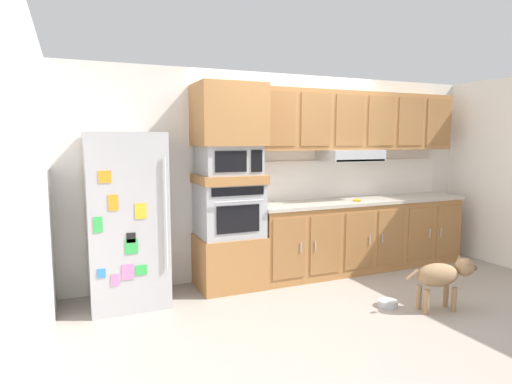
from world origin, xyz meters
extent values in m
plane|color=#9E9389|center=(0.00, 0.00, 0.00)|extent=(9.60, 9.60, 0.00)
cube|color=silver|center=(0.00, 1.11, 1.25)|extent=(6.20, 0.12, 2.50)
cube|color=silver|center=(-2.80, 0.00, 1.25)|extent=(0.12, 7.10, 2.50)
cube|color=#ADADB2|center=(-2.04, 0.68, 0.88)|extent=(0.76, 0.70, 1.76)
cylinder|color=silver|center=(-1.71, 0.31, 0.98)|extent=(0.02, 0.02, 1.10)
cube|color=pink|center=(-2.09, 0.33, 0.43)|extent=(0.11, 0.01, 0.15)
cube|color=green|center=(-2.34, 0.33, 0.91)|extent=(0.08, 0.01, 0.15)
cube|color=green|center=(-2.04, 0.33, 0.68)|extent=(0.12, 0.01, 0.14)
cube|color=pink|center=(-2.21, 0.33, 0.37)|extent=(0.07, 0.01, 0.11)
cube|color=orange|center=(-2.26, 0.33, 1.35)|extent=(0.11, 0.01, 0.11)
cube|color=black|center=(-2.05, 0.33, 0.76)|extent=(0.09, 0.01, 0.10)
cube|color=green|center=(-1.96, 0.33, 0.44)|extent=(0.11, 0.01, 0.10)
cube|color=gold|center=(-1.95, 0.33, 1.01)|extent=(0.11, 0.01, 0.15)
cube|color=#337FDB|center=(-2.33, 0.33, 0.45)|extent=(0.08, 0.01, 0.09)
cube|color=orange|center=(-2.19, 0.33, 1.11)|extent=(0.09, 0.01, 0.15)
cube|color=#A8703D|center=(-0.91, 0.75, 0.30)|extent=(0.74, 0.62, 0.60)
cube|color=#A8AAAF|center=(-0.91, 0.75, 0.90)|extent=(0.70, 0.58, 0.60)
cube|color=black|center=(-0.91, 0.45, 0.84)|extent=(0.49, 0.01, 0.30)
cube|color=black|center=(-0.91, 0.45, 1.14)|extent=(0.59, 0.01, 0.09)
cylinder|color=#A8AAAF|center=(-0.91, 0.43, 1.03)|extent=(0.56, 0.02, 0.02)
cube|color=#A8703D|center=(-0.91, 0.75, 1.25)|extent=(0.74, 0.62, 0.10)
cube|color=#A8AAAF|center=(-0.91, 0.75, 1.46)|extent=(0.64, 0.53, 0.32)
cube|color=black|center=(-0.98, 0.48, 1.46)|extent=(0.35, 0.01, 0.22)
cube|color=black|center=(-0.68, 0.48, 1.46)|extent=(0.13, 0.01, 0.24)
cube|color=#A8703D|center=(-0.91, 0.75, 1.96)|extent=(0.74, 0.62, 0.68)
cube|color=#A8703D|center=(0.92, 0.75, 0.44)|extent=(2.92, 0.60, 0.88)
cube|color=#9A6738|center=(-0.29, 0.44, 0.46)|extent=(0.41, 0.01, 0.70)
cylinder|color=#BCBCC1|center=(-0.15, 0.43, 0.46)|extent=(0.01, 0.01, 0.12)
cube|color=#9A6738|center=(0.19, 0.44, 0.46)|extent=(0.41, 0.01, 0.70)
cylinder|color=#BCBCC1|center=(0.05, 0.43, 0.46)|extent=(0.01, 0.01, 0.12)
cube|color=#9A6738|center=(0.68, 0.44, 0.46)|extent=(0.41, 0.01, 0.70)
cylinder|color=#BCBCC1|center=(0.83, 0.43, 0.46)|extent=(0.01, 0.01, 0.12)
cube|color=#9A6738|center=(1.17, 0.44, 0.46)|extent=(0.41, 0.01, 0.70)
cylinder|color=#BCBCC1|center=(1.02, 0.43, 0.46)|extent=(0.01, 0.01, 0.12)
cube|color=#9A6738|center=(1.65, 0.44, 0.46)|extent=(0.41, 0.01, 0.70)
cylinder|color=#BCBCC1|center=(1.80, 0.43, 0.46)|extent=(0.01, 0.01, 0.12)
cube|color=#9A6738|center=(2.14, 0.44, 0.46)|extent=(0.41, 0.01, 0.70)
cylinder|color=#BCBCC1|center=(1.99, 0.43, 0.46)|extent=(0.01, 0.01, 0.12)
cube|color=#BCB2A3|center=(0.92, 0.75, 0.90)|extent=(2.96, 0.64, 0.04)
cube|color=white|center=(0.92, 1.04, 1.17)|extent=(2.96, 0.02, 0.50)
cube|color=#A8703D|center=(0.92, 0.88, 1.93)|extent=(2.92, 0.34, 0.74)
cube|color=#A8AAAF|center=(0.77, 0.81, 1.49)|extent=(0.76, 0.48, 0.14)
cube|color=black|center=(0.77, 0.59, 1.43)|extent=(0.72, 0.04, 0.02)
cube|color=#9A6738|center=(-0.29, 0.70, 1.93)|extent=(0.41, 0.01, 0.63)
cube|color=#9A6738|center=(0.19, 0.70, 1.93)|extent=(0.41, 0.01, 0.63)
cube|color=#9A6738|center=(0.68, 0.70, 1.93)|extent=(0.41, 0.01, 0.63)
cube|color=#9A6738|center=(1.17, 0.70, 1.93)|extent=(0.41, 0.01, 0.63)
cube|color=#9A6738|center=(1.65, 0.70, 1.93)|extent=(0.41, 0.01, 0.63)
cube|color=#9A6738|center=(2.14, 0.70, 1.93)|extent=(0.41, 0.01, 0.63)
cylinder|color=yellow|center=(0.75, 0.62, 0.93)|extent=(0.09, 0.09, 0.03)
cylinder|color=silver|center=(0.83, 0.70, 0.93)|extent=(0.09, 0.09, 0.01)
ellipsoid|color=#997551|center=(0.74, -0.74, 0.36)|extent=(0.47, 0.31, 0.23)
sphere|color=#997551|center=(1.03, -0.80, 0.43)|extent=(0.18, 0.18, 0.18)
ellipsoid|color=brown|center=(1.12, -0.82, 0.41)|extent=(0.12, 0.09, 0.06)
cone|color=#997551|center=(1.03, -0.73, 0.51)|extent=(0.05, 0.05, 0.06)
cone|color=#997551|center=(1.01, -0.86, 0.51)|extent=(0.05, 0.05, 0.06)
cylinder|color=#997551|center=(0.47, -0.69, 0.39)|extent=(0.14, 0.06, 0.11)
cylinder|color=#997551|center=(0.90, -0.71, 0.12)|extent=(0.05, 0.05, 0.25)
cylinder|color=#997551|center=(0.87, -0.83, 0.12)|extent=(0.05, 0.05, 0.25)
cylinder|color=#997551|center=(0.60, -0.65, 0.12)|extent=(0.05, 0.05, 0.25)
cylinder|color=#997551|center=(0.58, -0.77, 0.12)|extent=(0.05, 0.05, 0.25)
cylinder|color=#B2B7BC|center=(0.37, -0.46, 0.03)|extent=(0.20, 0.20, 0.06)
cylinder|color=brown|center=(0.37, -0.46, 0.04)|extent=(0.15, 0.15, 0.03)
camera|label=1|loc=(-2.55, -3.86, 1.68)|focal=30.55mm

